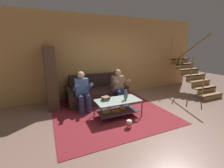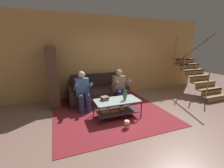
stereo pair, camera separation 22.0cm
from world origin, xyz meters
name	(u,v)px [view 2 (the right image)]	position (x,y,z in m)	size (l,w,h in m)	color
ground	(138,122)	(0.00, 0.00, 0.00)	(16.80, 16.80, 0.00)	#927063
back_partition	(106,57)	(0.00, 2.46, 1.45)	(8.40, 0.12, 2.90)	tan
staircase_run	(197,75)	(3.21, 1.14, 0.78)	(0.99, 1.85, 2.25)	#A37748
couch	(98,93)	(-0.53, 1.85, 0.28)	(1.95, 0.95, 0.89)	#372522
person_seated_left	(83,89)	(-1.12, 1.29, 0.62)	(0.50, 0.58, 1.14)	#3A3D6A
person_seated_right	(120,86)	(0.07, 1.29, 0.61)	(0.50, 0.58, 1.12)	navy
coffee_table	(117,106)	(-0.39, 0.47, 0.31)	(1.16, 0.60, 0.47)	#B0C6BC
area_rug	(107,109)	(-0.46, 1.03, 0.01)	(3.09, 3.33, 0.01)	maroon
vase	(125,95)	(-0.19, 0.39, 0.60)	(0.11, 0.11, 0.27)	#476A58
book_stack	(105,98)	(-0.68, 0.58, 0.52)	(0.24, 0.20, 0.10)	#987C4F
bookshelf	(51,79)	(-1.97, 1.99, 0.85)	(0.32, 1.11, 1.85)	#4D3627
popcorn_tub	(127,124)	(-0.40, -0.16, 0.10)	(0.13, 0.13, 0.20)	red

